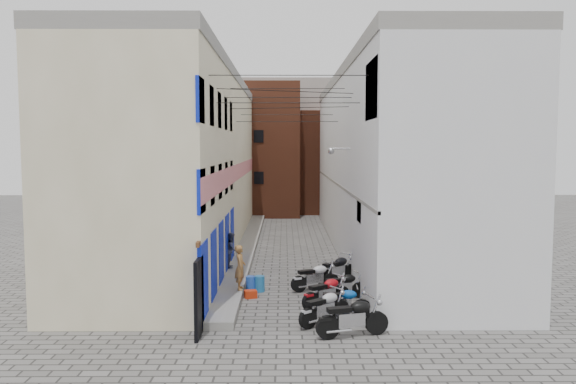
{
  "coord_description": "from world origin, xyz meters",
  "views": [
    {
      "loc": [
        -0.14,
        -15.71,
        5.29
      ],
      "look_at": [
        0.04,
        12.31,
        3.0
      ],
      "focal_mm": 35.0,
      "sensor_mm": 36.0,
      "label": 1
    }
  ],
  "objects_px": {
    "motorcycle_f": "(315,275)",
    "water_jug_near": "(251,284)",
    "person_b": "(231,250)",
    "motorcycle_a": "(353,315)",
    "person_a": "(240,267)",
    "motorcycle_g": "(337,268)",
    "motorcycle_c": "(342,300)",
    "motorcycle_e": "(343,284)",
    "red_crate": "(251,294)",
    "water_jug_far": "(260,284)",
    "motorcycle_b": "(325,306)",
    "motorcycle_d": "(326,291)"
  },
  "relations": [
    {
      "from": "motorcycle_e",
      "to": "motorcycle_f",
      "type": "relative_size",
      "value": 0.94
    },
    {
      "from": "motorcycle_c",
      "to": "person_a",
      "type": "bearing_deg",
      "value": -121.51
    },
    {
      "from": "person_a",
      "to": "motorcycle_b",
      "type": "bearing_deg",
      "value": -141.03
    },
    {
      "from": "motorcycle_a",
      "to": "motorcycle_g",
      "type": "relative_size",
      "value": 1.02
    },
    {
      "from": "motorcycle_a",
      "to": "water_jug_far",
      "type": "height_order",
      "value": "motorcycle_a"
    },
    {
      "from": "motorcycle_a",
      "to": "water_jug_near",
      "type": "height_order",
      "value": "motorcycle_a"
    },
    {
      "from": "motorcycle_b",
      "to": "person_b",
      "type": "relative_size",
      "value": 1.33
    },
    {
      "from": "person_a",
      "to": "person_b",
      "type": "xyz_separation_m",
      "value": [
        -0.65,
        3.6,
        -0.06
      ]
    },
    {
      "from": "motorcycle_e",
      "to": "motorcycle_b",
      "type": "bearing_deg",
      "value": -33.12
    },
    {
      "from": "water_jug_near",
      "to": "person_a",
      "type": "bearing_deg",
      "value": -115.97
    },
    {
      "from": "motorcycle_e",
      "to": "person_a",
      "type": "relative_size",
      "value": 1.15
    },
    {
      "from": "motorcycle_e",
      "to": "motorcycle_c",
      "type": "bearing_deg",
      "value": -22.74
    },
    {
      "from": "motorcycle_c",
      "to": "person_a",
      "type": "relative_size",
      "value": 1.13
    },
    {
      "from": "motorcycle_g",
      "to": "motorcycle_e",
      "type": "bearing_deg",
      "value": -42.5
    },
    {
      "from": "motorcycle_a",
      "to": "motorcycle_c",
      "type": "xyz_separation_m",
      "value": [
        -0.09,
        1.88,
        -0.1
      ]
    },
    {
      "from": "motorcycle_g",
      "to": "red_crate",
      "type": "height_order",
      "value": "motorcycle_g"
    },
    {
      "from": "person_a",
      "to": "motorcycle_f",
      "type": "bearing_deg",
      "value": -75.75
    },
    {
      "from": "motorcycle_f",
      "to": "motorcycle_g",
      "type": "height_order",
      "value": "motorcycle_g"
    },
    {
      "from": "motorcycle_a",
      "to": "red_crate",
      "type": "height_order",
      "value": "motorcycle_a"
    },
    {
      "from": "motorcycle_a",
      "to": "person_a",
      "type": "height_order",
      "value": "person_a"
    },
    {
      "from": "person_a",
      "to": "water_jug_near",
      "type": "height_order",
      "value": "person_a"
    },
    {
      "from": "water_jug_near",
      "to": "person_b",
      "type": "bearing_deg",
      "value": 108.33
    },
    {
      "from": "motorcycle_d",
      "to": "water_jug_near",
      "type": "bearing_deg",
      "value": -164.17
    },
    {
      "from": "motorcycle_f",
      "to": "water_jug_near",
      "type": "height_order",
      "value": "motorcycle_f"
    },
    {
      "from": "motorcycle_c",
      "to": "person_b",
      "type": "height_order",
      "value": "person_b"
    },
    {
      "from": "motorcycle_f",
      "to": "water_jug_far",
      "type": "xyz_separation_m",
      "value": [
        -2.03,
        -0.15,
        -0.27
      ]
    },
    {
      "from": "motorcycle_g",
      "to": "water_jug_near",
      "type": "height_order",
      "value": "motorcycle_g"
    },
    {
      "from": "motorcycle_a",
      "to": "motorcycle_d",
      "type": "relative_size",
      "value": 1.09
    },
    {
      "from": "motorcycle_c",
      "to": "motorcycle_f",
      "type": "bearing_deg",
      "value": -164.07
    },
    {
      "from": "motorcycle_c",
      "to": "motorcycle_e",
      "type": "xyz_separation_m",
      "value": [
        0.23,
        1.97,
        0.01
      ]
    },
    {
      "from": "motorcycle_a",
      "to": "person_a",
      "type": "bearing_deg",
      "value": -156.13
    },
    {
      "from": "motorcycle_g",
      "to": "motorcycle_d",
      "type": "bearing_deg",
      "value": -53.9
    },
    {
      "from": "motorcycle_a",
      "to": "motorcycle_b",
      "type": "distance_m",
      "value": 1.32
    },
    {
      "from": "motorcycle_f",
      "to": "water_jug_near",
      "type": "relative_size",
      "value": 3.45
    },
    {
      "from": "motorcycle_b",
      "to": "motorcycle_e",
      "type": "relative_size",
      "value": 1.07
    },
    {
      "from": "motorcycle_d",
      "to": "water_jug_far",
      "type": "xyz_separation_m",
      "value": [
        -2.29,
        2.05,
        -0.28
      ]
    },
    {
      "from": "motorcycle_a",
      "to": "motorcycle_d",
      "type": "distance_m",
      "value": 2.91
    },
    {
      "from": "motorcycle_b",
      "to": "water_jug_far",
      "type": "height_order",
      "value": "motorcycle_b"
    },
    {
      "from": "motorcycle_g",
      "to": "red_crate",
      "type": "xyz_separation_m",
      "value": [
        -3.23,
        -2.08,
        -0.47
      ]
    },
    {
      "from": "person_a",
      "to": "water_jug_far",
      "type": "height_order",
      "value": "person_a"
    },
    {
      "from": "motorcycle_g",
      "to": "person_b",
      "type": "relative_size",
      "value": 1.42
    },
    {
      "from": "motorcycle_d",
      "to": "motorcycle_e",
      "type": "distance_m",
      "value": 1.19
    },
    {
      "from": "motorcycle_f",
      "to": "person_b",
      "type": "height_order",
      "value": "person_b"
    },
    {
      "from": "water_jug_far",
      "to": "motorcycle_g",
      "type": "bearing_deg",
      "value": 22.44
    },
    {
      "from": "motorcycle_a",
      "to": "motorcycle_c",
      "type": "bearing_deg",
      "value": 167.49
    },
    {
      "from": "motorcycle_d",
      "to": "water_jug_near",
      "type": "xyz_separation_m",
      "value": [
        -2.62,
        2.07,
        -0.29
      ]
    },
    {
      "from": "motorcycle_a",
      "to": "motorcycle_f",
      "type": "height_order",
      "value": "motorcycle_a"
    },
    {
      "from": "red_crate",
      "to": "motorcycle_a",
      "type": "bearing_deg",
      "value": -52.79
    },
    {
      "from": "motorcycle_b",
      "to": "motorcycle_d",
      "type": "bearing_deg",
      "value": 135.12
    },
    {
      "from": "motorcycle_d",
      "to": "motorcycle_g",
      "type": "distance_m",
      "value": 3.33
    }
  ]
}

